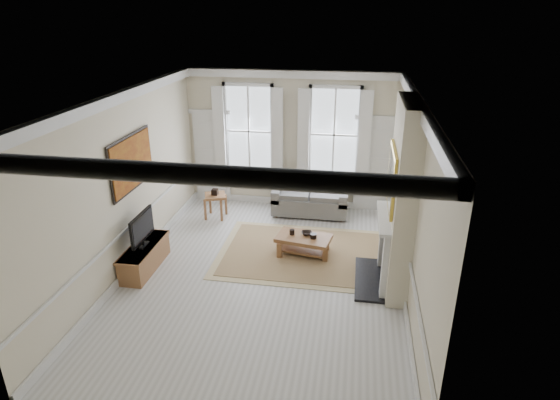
% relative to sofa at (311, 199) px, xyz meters
% --- Properties ---
extents(floor, '(7.20, 7.20, 0.00)m').
position_rel_sofa_xyz_m(floor, '(-0.57, -3.11, -0.36)').
color(floor, '#B7B5AD').
rests_on(floor, ground).
extents(ceiling, '(7.20, 7.20, 0.00)m').
position_rel_sofa_xyz_m(ceiling, '(-0.57, -3.11, 3.04)').
color(ceiling, white).
rests_on(ceiling, back_wall).
extents(back_wall, '(5.20, 0.00, 5.20)m').
position_rel_sofa_xyz_m(back_wall, '(-0.57, 0.49, 1.34)').
color(back_wall, beige).
rests_on(back_wall, floor).
extents(left_wall, '(0.00, 7.20, 7.20)m').
position_rel_sofa_xyz_m(left_wall, '(-3.17, -3.11, 1.34)').
color(left_wall, beige).
rests_on(left_wall, floor).
extents(right_wall, '(0.00, 7.20, 7.20)m').
position_rel_sofa_xyz_m(right_wall, '(2.03, -3.11, 1.34)').
color(right_wall, beige).
rests_on(right_wall, floor).
extents(window_left, '(1.26, 0.20, 2.20)m').
position_rel_sofa_xyz_m(window_left, '(-1.62, 0.44, 1.54)').
color(window_left, '#B2BCC6').
rests_on(window_left, back_wall).
extents(window_right, '(1.26, 0.20, 2.20)m').
position_rel_sofa_xyz_m(window_right, '(0.48, 0.44, 1.54)').
color(window_right, '#B2BCC6').
rests_on(window_right, back_wall).
extents(door_left, '(0.90, 0.08, 2.30)m').
position_rel_sofa_xyz_m(door_left, '(-2.62, 0.45, 0.79)').
color(door_left, silver).
rests_on(door_left, floor).
extents(door_right, '(0.90, 0.08, 2.30)m').
position_rel_sofa_xyz_m(door_right, '(1.48, 0.45, 0.79)').
color(door_right, silver).
rests_on(door_right, floor).
extents(painting, '(0.05, 1.66, 1.06)m').
position_rel_sofa_xyz_m(painting, '(-3.13, -2.81, 1.69)').
color(painting, '#A56B1C').
rests_on(painting, left_wall).
extents(chimney_breast, '(0.35, 1.70, 3.38)m').
position_rel_sofa_xyz_m(chimney_breast, '(1.86, -2.91, 1.34)').
color(chimney_breast, beige).
rests_on(chimney_breast, floor).
extents(hearth, '(0.55, 1.50, 0.05)m').
position_rel_sofa_xyz_m(hearth, '(1.43, -2.91, -0.33)').
color(hearth, black).
rests_on(hearth, floor).
extents(fireplace, '(0.21, 1.45, 1.33)m').
position_rel_sofa_xyz_m(fireplace, '(1.63, -2.91, 0.38)').
color(fireplace, silver).
rests_on(fireplace, floor).
extents(mirror, '(0.06, 1.26, 1.06)m').
position_rel_sofa_xyz_m(mirror, '(1.64, -2.91, 1.69)').
color(mirror, gold).
rests_on(mirror, chimney_breast).
extents(sofa, '(1.82, 0.88, 0.85)m').
position_rel_sofa_xyz_m(sofa, '(0.00, 0.00, 0.00)').
color(sofa, '#60605D').
rests_on(sofa, floor).
extents(side_table, '(0.62, 0.62, 0.59)m').
position_rel_sofa_xyz_m(side_table, '(-2.24, -0.63, 0.12)').
color(side_table, brown).
rests_on(side_table, floor).
extents(rug, '(3.50, 2.60, 0.02)m').
position_rel_sofa_xyz_m(rug, '(0.08, -2.11, -0.35)').
color(rug, '#99794F').
rests_on(rug, floor).
extents(coffee_table, '(1.19, 0.82, 0.41)m').
position_rel_sofa_xyz_m(coffee_table, '(0.08, -2.11, -0.03)').
color(coffee_table, brown).
rests_on(coffee_table, rug).
extents(ceramic_pot_a, '(0.11, 0.11, 0.11)m').
position_rel_sofa_xyz_m(ceramic_pot_a, '(-0.17, -2.06, 0.11)').
color(ceramic_pot_a, black).
rests_on(ceramic_pot_a, coffee_table).
extents(ceramic_pot_b, '(0.14, 0.14, 0.10)m').
position_rel_sofa_xyz_m(ceramic_pot_b, '(0.28, -2.16, 0.10)').
color(ceramic_pot_b, black).
rests_on(ceramic_pot_b, coffee_table).
extents(bowl, '(0.25, 0.25, 0.05)m').
position_rel_sofa_xyz_m(bowl, '(0.13, -2.01, 0.08)').
color(bowl, black).
rests_on(bowl, coffee_table).
extents(tv_stand, '(0.45, 1.40, 0.50)m').
position_rel_sofa_xyz_m(tv_stand, '(-2.91, -3.20, -0.11)').
color(tv_stand, brown).
rests_on(tv_stand, floor).
extents(tv, '(0.08, 0.90, 0.68)m').
position_rel_sofa_xyz_m(tv, '(-2.88, -3.20, 0.54)').
color(tv, black).
rests_on(tv, tv_stand).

